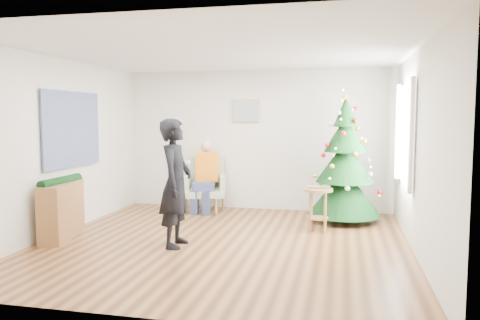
% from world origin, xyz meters
% --- Properties ---
extents(floor, '(5.00, 5.00, 0.00)m').
position_xyz_m(floor, '(0.00, 0.00, 0.00)').
color(floor, brown).
rests_on(floor, ground).
extents(ceiling, '(5.00, 5.00, 0.00)m').
position_xyz_m(ceiling, '(0.00, 0.00, 2.60)').
color(ceiling, white).
rests_on(ceiling, wall_back).
extents(wall_back, '(5.00, 0.00, 5.00)m').
position_xyz_m(wall_back, '(0.00, 2.50, 1.30)').
color(wall_back, silver).
rests_on(wall_back, floor).
extents(wall_front, '(5.00, 0.00, 5.00)m').
position_xyz_m(wall_front, '(0.00, -2.50, 1.30)').
color(wall_front, silver).
rests_on(wall_front, floor).
extents(wall_left, '(0.00, 5.00, 5.00)m').
position_xyz_m(wall_left, '(-2.50, 0.00, 1.30)').
color(wall_left, silver).
rests_on(wall_left, floor).
extents(wall_right, '(0.00, 5.00, 5.00)m').
position_xyz_m(wall_right, '(2.50, 0.00, 1.30)').
color(wall_right, silver).
rests_on(wall_right, floor).
extents(window_panel, '(0.04, 1.30, 1.40)m').
position_xyz_m(window_panel, '(2.47, 1.00, 1.50)').
color(window_panel, white).
rests_on(window_panel, wall_right).
extents(curtains, '(0.05, 1.75, 1.50)m').
position_xyz_m(curtains, '(2.44, 1.00, 1.50)').
color(curtains, white).
rests_on(curtains, wall_right).
extents(christmas_tree, '(1.19, 1.19, 2.15)m').
position_xyz_m(christmas_tree, '(1.62, 1.74, 0.97)').
color(christmas_tree, '#3F2816').
rests_on(christmas_tree, floor).
extents(stool, '(0.43, 0.43, 0.65)m').
position_xyz_m(stool, '(1.24, 0.99, 0.33)').
color(stool, brown).
rests_on(stool, floor).
extents(laptop, '(0.37, 0.25, 0.03)m').
position_xyz_m(laptop, '(1.24, 0.99, 0.67)').
color(laptop, silver).
rests_on(laptop, stool).
extents(armchair, '(0.86, 0.83, 0.99)m').
position_xyz_m(armchair, '(-0.88, 2.06, 0.37)').
color(armchair, '#A2AF8D').
rests_on(armchair, floor).
extents(seated_person, '(0.49, 0.64, 1.30)m').
position_xyz_m(seated_person, '(-0.87, 2.01, 0.67)').
color(seated_person, navy).
rests_on(seated_person, armchair).
extents(standing_man, '(0.44, 0.64, 1.72)m').
position_xyz_m(standing_man, '(-0.59, -0.28, 0.86)').
color(standing_man, black).
rests_on(standing_man, floor).
extents(game_controller, '(0.04, 0.13, 0.04)m').
position_xyz_m(game_controller, '(-0.40, -0.31, 1.14)').
color(game_controller, white).
rests_on(game_controller, standing_man).
extents(console, '(0.49, 1.04, 0.80)m').
position_xyz_m(console, '(-2.33, -0.25, 0.40)').
color(console, brown).
rests_on(console, floor).
extents(garland, '(0.14, 0.90, 0.14)m').
position_xyz_m(garland, '(-2.33, -0.25, 0.82)').
color(garland, black).
rests_on(garland, console).
extents(tapestry, '(0.03, 1.50, 1.15)m').
position_xyz_m(tapestry, '(-2.46, 0.30, 1.55)').
color(tapestry, black).
rests_on(tapestry, wall_left).
extents(framed_picture, '(0.52, 0.05, 0.42)m').
position_xyz_m(framed_picture, '(-0.20, 2.46, 1.85)').
color(framed_picture, tan).
rests_on(framed_picture, wall_back).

